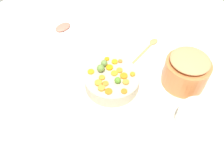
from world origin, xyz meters
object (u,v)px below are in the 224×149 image
object	(u,v)px
serving_bowl_carrots	(112,81)
ham_plate	(66,28)
wooden_spoon	(149,47)
metal_pot	(185,73)
casserole_dish	(202,123)

from	to	relation	value
serving_bowl_carrots	ham_plate	xyz separation A→B (m)	(0.22, 0.54, -0.03)
serving_bowl_carrots	wooden_spoon	bearing A→B (deg)	-2.45
wooden_spoon	ham_plate	size ratio (longest dim) A/B	1.22
wooden_spoon	ham_plate	distance (m)	0.58
metal_pot	casserole_dish	distance (m)	0.28
metal_pot	casserole_dish	xyz separation A→B (m)	(-0.22, -0.17, -0.02)
casserole_dish	ham_plate	bearing A→B (deg)	78.59
casserole_dish	ham_plate	world-z (taller)	casserole_dish
casserole_dish	wooden_spoon	bearing A→B (deg)	51.50
wooden_spoon	casserole_dish	world-z (taller)	casserole_dish
serving_bowl_carrots	metal_pot	size ratio (longest dim) A/B	1.26
ham_plate	serving_bowl_carrots	bearing A→B (deg)	-112.53
serving_bowl_carrots	ham_plate	distance (m)	0.59
metal_pot	casserole_dish	world-z (taller)	metal_pot
ham_plate	casserole_dish	bearing A→B (deg)	-101.41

